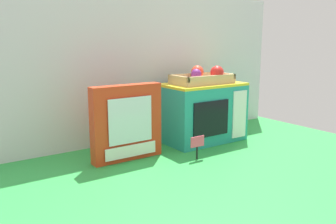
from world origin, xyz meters
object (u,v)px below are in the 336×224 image
Objects in this scene: toy_microwave at (202,112)px; cookie_set_box at (127,123)px; food_groups_crate at (203,78)px; price_sign at (197,144)px.

cookie_set_box is (-0.45, -0.05, 0.01)m from toy_microwave.
toy_microwave is 0.17m from food_groups_crate.
cookie_set_box is at bearing -174.60° from food_groups_crate.
food_groups_crate is (-0.01, -0.01, 0.17)m from toy_microwave.
cookie_set_box is 0.31m from price_sign.
toy_microwave is 1.35× the size of food_groups_crate.
food_groups_crate reaches higher than cookie_set_box.
toy_microwave is at bearing 46.38° from price_sign.
cookie_set_box is at bearing 145.67° from price_sign.
food_groups_crate is 0.47m from cookie_set_box.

